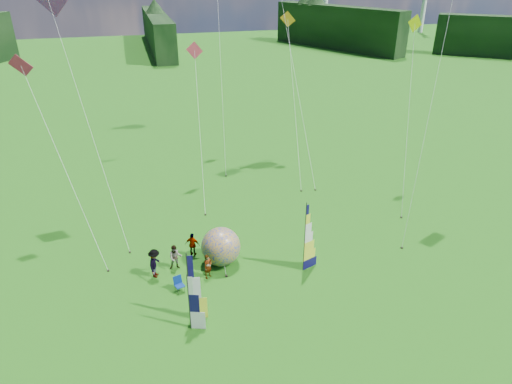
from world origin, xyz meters
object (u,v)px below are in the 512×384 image
object	(u,v)px
spectator_d	(193,245)
spectator_c	(155,263)
bol_inflatable	(221,247)
feather_banner_main	(305,239)
side_banner_left	(189,288)
camp_chair	(179,285)
side_banner_far	(189,303)
spectator_a	(208,266)
kite_whale	(294,56)
spectator_b	(175,257)

from	to	relation	value
spectator_d	spectator_c	bearing A→B (deg)	61.66
spectator_c	spectator_d	size ratio (longest dim) A/B	1.16
bol_inflatable	spectator_c	bearing A→B (deg)	-175.87
feather_banner_main	side_banner_left	bearing A→B (deg)	178.44
camp_chair	side_banner_far	bearing A→B (deg)	-104.80
bol_inflatable	spectator_a	bearing A→B (deg)	-130.82
side_banner_far	spectator_c	distance (m)	5.17
spectator_d	camp_chair	world-z (taller)	spectator_d
bol_inflatable	feather_banner_main	bearing A→B (deg)	-24.26
side_banner_far	spectator_d	distance (m)	6.68
bol_inflatable	camp_chair	xyz separation A→B (m)	(-2.86, -2.09, -0.74)
kite_whale	camp_chair	bearing A→B (deg)	-130.97
spectator_d	kite_whale	distance (m)	18.85
side_banner_far	spectator_c	world-z (taller)	side_banner_far
side_banner_left	bol_inflatable	xyz separation A→B (m)	(2.55, 4.52, -0.79)
spectator_a	kite_whale	world-z (taller)	kite_whale
kite_whale	side_banner_far	bearing A→B (deg)	-125.70
spectator_b	feather_banner_main	bearing A→B (deg)	-11.44
spectator_c	kite_whale	xyz separation A→B (m)	(13.37, 14.03, 8.95)
spectator_a	spectator_c	distance (m)	3.15
spectator_c	feather_banner_main	bearing A→B (deg)	-80.09
side_banner_left	spectator_d	size ratio (longest dim) A/B	2.49
side_banner_left	camp_chair	world-z (taller)	side_banner_left
side_banner_left	spectator_d	bearing A→B (deg)	88.62
bol_inflatable	camp_chair	distance (m)	3.62
side_banner_left	spectator_c	xyz separation A→B (m)	(-1.51, 4.22, -1.07)
side_banner_left	bol_inflatable	distance (m)	5.25
feather_banner_main	kite_whale	size ratio (longest dim) A/B	0.23
side_banner_far	spectator_b	bearing A→B (deg)	110.59
feather_banner_main	spectator_b	xyz separation A→B (m)	(-7.46, 2.28, -1.46)
feather_banner_main	bol_inflatable	distance (m)	5.22
spectator_c	spectator_d	bearing A→B (deg)	-35.40
camp_chair	kite_whale	bearing A→B (deg)	34.11
bol_inflatable	spectator_a	distance (m)	1.66
side_banner_left	side_banner_far	bearing A→B (deg)	-91.38
spectator_a	camp_chair	size ratio (longest dim) A/B	1.66
spectator_d	kite_whale	size ratio (longest dim) A/B	0.08
spectator_a	camp_chair	world-z (taller)	spectator_a
bol_inflatable	spectator_d	bearing A→B (deg)	140.11
bol_inflatable	kite_whale	xyz separation A→B (m)	(9.31, 13.74, 8.67)
spectator_c	spectator_a	bearing A→B (deg)	-85.38
side_banner_far	bol_inflatable	size ratio (longest dim) A/B	1.36
side_banner_left	spectator_b	xyz separation A→B (m)	(-0.26, 4.70, -1.19)
spectator_b	spectator_c	bearing A→B (deg)	-153.74
side_banner_left	spectator_b	distance (m)	4.85
spectator_b	kite_whale	bearing A→B (deg)	53.76
feather_banner_main	bol_inflatable	size ratio (longest dim) A/B	1.87
feather_banner_main	side_banner_left	size ratio (longest dim) A/B	1.13
side_banner_far	spectator_a	size ratio (longest dim) A/B	2.11
kite_whale	spectator_c	bearing A→B (deg)	-137.03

